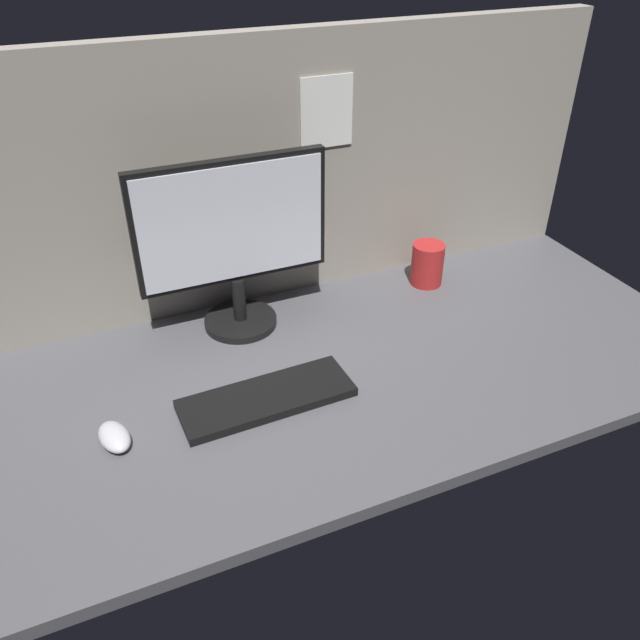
% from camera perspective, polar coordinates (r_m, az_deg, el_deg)
% --- Properties ---
extents(ground_plane, '(1.80, 0.80, 0.03)m').
position_cam_1_polar(ground_plane, '(1.48, 1.00, -4.51)').
color(ground_plane, '#515156').
extents(cubicle_wall_back, '(1.80, 0.06, 0.66)m').
position_cam_1_polar(cubicle_wall_back, '(1.62, -4.43, 12.84)').
color(cubicle_wall_back, gray).
rests_on(cubicle_wall_back, ground_plane).
extents(monitor, '(0.46, 0.18, 0.42)m').
position_cam_1_polar(monitor, '(1.51, -7.72, 7.26)').
color(monitor, black).
rests_on(monitor, ground_plane).
extents(keyboard, '(0.37, 0.14, 0.02)m').
position_cam_1_polar(keyboard, '(1.38, -4.75, -6.91)').
color(keyboard, black).
rests_on(keyboard, ground_plane).
extents(mouse, '(0.07, 0.11, 0.03)m').
position_cam_1_polar(mouse, '(1.34, -17.79, -9.85)').
color(mouse, silver).
rests_on(mouse, ground_plane).
extents(mug_red_plastic, '(0.09, 0.09, 0.12)m').
position_cam_1_polar(mug_red_plastic, '(1.78, 9.50, 4.92)').
color(mug_red_plastic, red).
rests_on(mug_red_plastic, ground_plane).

